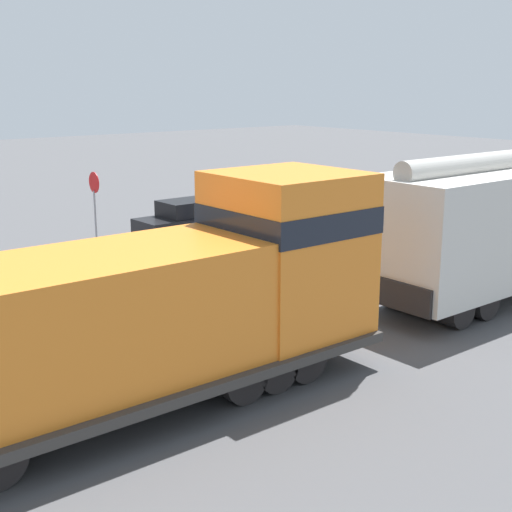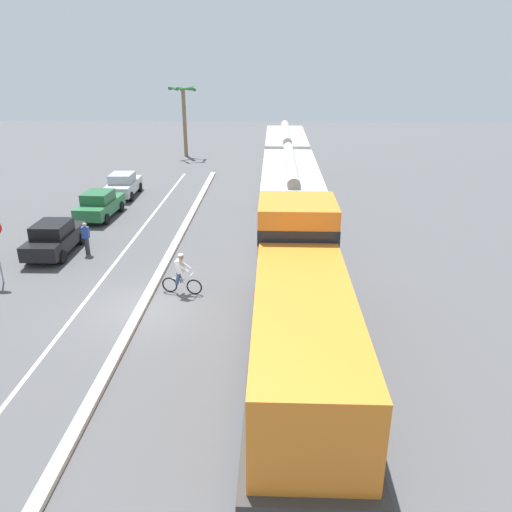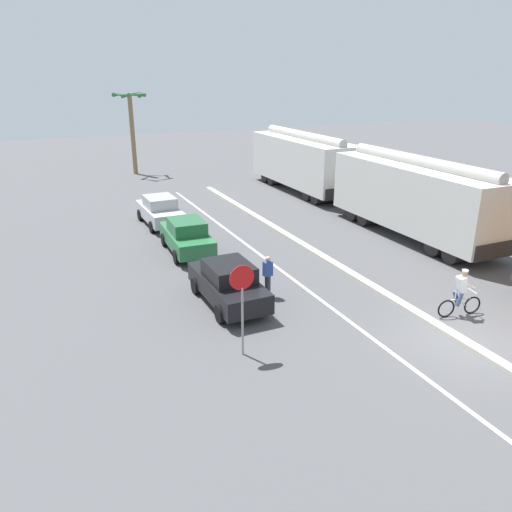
{
  "view_description": "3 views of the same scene",
  "coord_description": "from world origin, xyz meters",
  "px_view_note": "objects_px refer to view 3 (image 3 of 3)",
  "views": [
    {
      "loc": [
        16.96,
        -9.25,
        6.02
      ],
      "look_at": [
        1.94,
        2.88,
        1.29
      ],
      "focal_mm": 50.0,
      "sensor_mm": 36.0,
      "label": 1
    },
    {
      "loc": [
        5.0,
        -16.89,
        8.99
      ],
      "look_at": [
        4.38,
        0.74,
        1.97
      ],
      "focal_mm": 35.0,
      "sensor_mm": 36.0,
      "label": 2
    },
    {
      "loc": [
        -11.62,
        -9.9,
        8.03
      ],
      "look_at": [
        -3.87,
        7.16,
        1.09
      ],
      "focal_mm": 35.0,
      "sensor_mm": 36.0,
      "label": 3
    }
  ],
  "objects_px": {
    "hopper_car_middle": "(302,162)",
    "parked_car_green": "(187,236)",
    "palm_tree_near": "(131,114)",
    "stop_sign": "(242,293)",
    "hopper_car_lead": "(416,197)",
    "pedestrian_by_cars": "(268,276)",
    "parked_car_black": "(228,283)",
    "cyclist": "(461,294)",
    "parked_car_silver": "(160,210)"
  },
  "relations": [
    {
      "from": "parked_car_silver",
      "to": "palm_tree_near",
      "type": "height_order",
      "value": "palm_tree_near"
    },
    {
      "from": "palm_tree_near",
      "to": "stop_sign",
      "type": "bearing_deg",
      "value": -95.67
    },
    {
      "from": "parked_car_silver",
      "to": "palm_tree_near",
      "type": "bearing_deg",
      "value": 83.29
    },
    {
      "from": "hopper_car_middle",
      "to": "parked_car_green",
      "type": "height_order",
      "value": "hopper_car_middle"
    },
    {
      "from": "parked_car_silver",
      "to": "parked_car_black",
      "type": "bearing_deg",
      "value": -91.32
    },
    {
      "from": "hopper_car_middle",
      "to": "pedestrian_by_cars",
      "type": "distance_m",
      "value": 18.13
    },
    {
      "from": "hopper_car_middle",
      "to": "parked_car_silver",
      "type": "bearing_deg",
      "value": -160.14
    },
    {
      "from": "palm_tree_near",
      "to": "pedestrian_by_cars",
      "type": "height_order",
      "value": "palm_tree_near"
    },
    {
      "from": "cyclist",
      "to": "stop_sign",
      "type": "relative_size",
      "value": 0.6
    },
    {
      "from": "palm_tree_near",
      "to": "parked_car_black",
      "type": "bearing_deg",
      "value": -94.48
    },
    {
      "from": "cyclist",
      "to": "hopper_car_lead",
      "type": "bearing_deg",
      "value": 59.25
    },
    {
      "from": "hopper_car_middle",
      "to": "stop_sign",
      "type": "bearing_deg",
      "value": -123.9
    },
    {
      "from": "stop_sign",
      "to": "palm_tree_near",
      "type": "bearing_deg",
      "value": 84.33
    },
    {
      "from": "parked_car_green",
      "to": "cyclist",
      "type": "xyz_separation_m",
      "value": [
        6.7,
        -10.21,
        0.0
      ]
    },
    {
      "from": "hopper_car_middle",
      "to": "pedestrian_by_cars",
      "type": "bearing_deg",
      "value": -123.41
    },
    {
      "from": "parked_car_green",
      "to": "cyclist",
      "type": "relative_size",
      "value": 2.49
    },
    {
      "from": "stop_sign",
      "to": "pedestrian_by_cars",
      "type": "distance_m",
      "value": 4.38
    },
    {
      "from": "parked_car_black",
      "to": "pedestrian_by_cars",
      "type": "height_order",
      "value": "same"
    },
    {
      "from": "stop_sign",
      "to": "hopper_car_middle",
      "type": "bearing_deg",
      "value": 56.1
    },
    {
      "from": "parked_car_black",
      "to": "pedestrian_by_cars",
      "type": "xyz_separation_m",
      "value": [
        1.58,
        -0.05,
        0.03
      ]
    },
    {
      "from": "hopper_car_middle",
      "to": "parked_car_silver",
      "type": "distance_m",
      "value": 12.07
    },
    {
      "from": "parked_car_black",
      "to": "parked_car_green",
      "type": "xyz_separation_m",
      "value": [
        0.26,
        5.96,
        0.0
      ]
    },
    {
      "from": "parked_car_silver",
      "to": "hopper_car_lead",
      "type": "bearing_deg",
      "value": -33.66
    },
    {
      "from": "parked_car_black",
      "to": "hopper_car_lead",
      "type": "bearing_deg",
      "value": 16.67
    },
    {
      "from": "cyclist",
      "to": "pedestrian_by_cars",
      "type": "height_order",
      "value": "cyclist"
    },
    {
      "from": "hopper_car_middle",
      "to": "stop_sign",
      "type": "distance_m",
      "value": 22.31
    },
    {
      "from": "hopper_car_lead",
      "to": "hopper_car_middle",
      "type": "xyz_separation_m",
      "value": [
        0.0,
        11.6,
        0.0
      ]
    },
    {
      "from": "hopper_car_middle",
      "to": "palm_tree_near",
      "type": "relative_size",
      "value": 1.59
    },
    {
      "from": "hopper_car_middle",
      "to": "pedestrian_by_cars",
      "type": "height_order",
      "value": "hopper_car_middle"
    },
    {
      "from": "parked_car_black",
      "to": "parked_car_silver",
      "type": "relative_size",
      "value": 0.99
    },
    {
      "from": "cyclist",
      "to": "stop_sign",
      "type": "xyz_separation_m",
      "value": [
        -7.86,
        0.79,
        1.21
      ]
    },
    {
      "from": "parked_car_silver",
      "to": "pedestrian_by_cars",
      "type": "height_order",
      "value": "same"
    },
    {
      "from": "stop_sign",
      "to": "parked_car_silver",
      "type": "bearing_deg",
      "value": 85.44
    },
    {
      "from": "parked_car_black",
      "to": "stop_sign",
      "type": "height_order",
      "value": "stop_sign"
    },
    {
      "from": "stop_sign",
      "to": "pedestrian_by_cars",
      "type": "height_order",
      "value": "stop_sign"
    },
    {
      "from": "hopper_car_lead",
      "to": "pedestrian_by_cars",
      "type": "height_order",
      "value": "hopper_car_lead"
    },
    {
      "from": "cyclist",
      "to": "pedestrian_by_cars",
      "type": "relative_size",
      "value": 1.06
    },
    {
      "from": "hopper_car_lead",
      "to": "palm_tree_near",
      "type": "distance_m",
      "value": 24.97
    },
    {
      "from": "hopper_car_middle",
      "to": "cyclist",
      "type": "relative_size",
      "value": 6.18
    },
    {
      "from": "stop_sign",
      "to": "pedestrian_by_cars",
      "type": "bearing_deg",
      "value": 53.97
    },
    {
      "from": "stop_sign",
      "to": "pedestrian_by_cars",
      "type": "relative_size",
      "value": 1.78
    },
    {
      "from": "palm_tree_near",
      "to": "pedestrian_by_cars",
      "type": "bearing_deg",
      "value": -91.05
    },
    {
      "from": "parked_car_green",
      "to": "stop_sign",
      "type": "bearing_deg",
      "value": -97.02
    },
    {
      "from": "hopper_car_lead",
      "to": "parked_car_silver",
      "type": "relative_size",
      "value": 2.5
    },
    {
      "from": "hopper_car_lead",
      "to": "parked_car_green",
      "type": "distance_m",
      "value": 11.63
    },
    {
      "from": "hopper_car_middle",
      "to": "parked_car_black",
      "type": "distance_m",
      "value": 19.02
    },
    {
      "from": "palm_tree_near",
      "to": "pedestrian_by_cars",
      "type": "relative_size",
      "value": 4.12
    },
    {
      "from": "stop_sign",
      "to": "hopper_car_lead",
      "type": "bearing_deg",
      "value": 29.06
    },
    {
      "from": "parked_car_green",
      "to": "pedestrian_by_cars",
      "type": "relative_size",
      "value": 2.64
    },
    {
      "from": "parked_car_black",
      "to": "parked_car_silver",
      "type": "bearing_deg",
      "value": 88.68
    }
  ]
}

